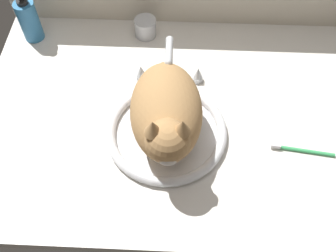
{
  "coord_description": "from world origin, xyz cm",
  "views": [
    {
      "loc": [
        -0.46,
        -65.27,
        93.7
      ],
      "look_at": [
        -3.1,
        -6.94,
        7.0
      ],
      "focal_mm": 41.45,
      "sensor_mm": 36.0,
      "label": 1
    }
  ],
  "objects": [
    {
      "name": "toothbrush",
      "position": [
        33.35,
        -10.85,
        3.62
      ],
      "size": [
        16.97,
        3.3,
        1.7
      ],
      "color": "#3FB266",
      "rests_on": "countertop"
    },
    {
      "name": "sink_basin",
      "position": [
        -3.1,
        -6.94,
        4.19
      ],
      "size": [
        33.51,
        33.51,
        2.68
      ],
      "color": "white",
      "rests_on": "countertop"
    },
    {
      "name": "soap_pump_bottle",
      "position": [
        -48.72,
        29.66,
        10.25
      ],
      "size": [
        6.39,
        6.39,
        18.43
      ],
      "color": "teal",
      "rests_on": "countertop"
    },
    {
      "name": "metal_jar",
      "position": [
        -11.87,
        32.4,
        6.13
      ],
      "size": [
        7.21,
        7.21,
        6.23
      ],
      "color": "#B2B5BA",
      "rests_on": "countertop"
    },
    {
      "name": "cat",
      "position": [
        -2.95,
        -8.97,
        14.47
      ],
      "size": [
        20.61,
        39.35,
        20.43
      ],
      "color": "tan",
      "rests_on": "sink_basin"
    },
    {
      "name": "faucet",
      "position": [
        -3.1,
        12.15,
        9.97
      ],
      "size": [
        20.35,
        11.4,
        17.46
      ],
      "color": "silver",
      "rests_on": "countertop"
    },
    {
      "name": "countertop",
      "position": [
        0.0,
        0.0,
        1.5
      ],
      "size": [
        115.79,
        78.6,
        3.0
      ],
      "primitive_type": "cube",
      "color": "silver",
      "rests_on": "ground"
    }
  ]
}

